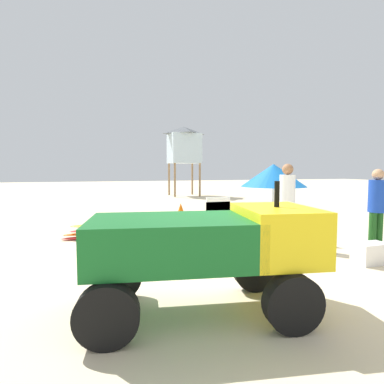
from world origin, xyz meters
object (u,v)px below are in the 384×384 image
at_px(beach_umbrella_left, 273,175).
at_px(traffic_cone_far, 327,236).
at_px(lifeguard_near_left, 287,199).
at_px(traffic_cone_near, 181,211).
at_px(utility_cart, 208,245).
at_px(lifeguard_tower, 184,145).
at_px(lifeguard_near_center, 377,205).
at_px(stacked_plastic_chairs, 216,220).
at_px(cooler_box, 371,253).
at_px(surfboard_pile, 111,230).

relative_size(beach_umbrella_left, traffic_cone_far, 4.53).
distance_m(lifeguard_near_left, traffic_cone_near, 4.50).
height_order(utility_cart, lifeguard_near_left, lifeguard_near_left).
bearing_deg(traffic_cone_far, lifeguard_near_left, 165.79).
bearing_deg(lifeguard_tower, lifeguard_near_center, -89.74).
height_order(stacked_plastic_chairs, lifeguard_near_center, lifeguard_near_center).
bearing_deg(traffic_cone_far, utility_cart, -148.32).
bearing_deg(utility_cart, cooler_box, 15.19).
distance_m(traffic_cone_near, traffic_cone_far, 4.93).
bearing_deg(surfboard_pile, utility_cart, -78.91).
distance_m(traffic_cone_far, cooler_box, 1.24).
xyz_separation_m(lifeguard_near_left, traffic_cone_far, (0.85, -0.22, -0.79)).
bearing_deg(lifeguard_tower, traffic_cone_near, -106.24).
bearing_deg(lifeguard_tower, traffic_cone_far, -92.27).
bearing_deg(lifeguard_tower, lifeguard_near_left, -96.03).
height_order(stacked_plastic_chairs, lifeguard_tower, lifeguard_tower).
relative_size(beach_umbrella_left, cooler_box, 3.57).
bearing_deg(beach_umbrella_left, lifeguard_near_left, -116.91).
bearing_deg(stacked_plastic_chairs, beach_umbrella_left, 43.71).
xyz_separation_m(utility_cart, lifeguard_near_center, (4.06, 1.47, 0.16)).
relative_size(surfboard_pile, lifeguard_near_center, 1.41).
height_order(surfboard_pile, lifeguard_near_center, lifeguard_near_center).
bearing_deg(cooler_box, beach_umbrella_left, 79.86).
xyz_separation_m(surfboard_pile, cooler_box, (4.21, -3.55, 0.03)).
relative_size(utility_cart, traffic_cone_far, 5.97).
xyz_separation_m(utility_cart, traffic_cone_far, (3.47, 2.14, -0.56)).
distance_m(utility_cart, stacked_plastic_chairs, 2.57).
relative_size(traffic_cone_near, traffic_cone_far, 1.15).
bearing_deg(traffic_cone_near, lifeguard_near_left, -74.76).
bearing_deg(stacked_plastic_chairs, lifeguard_tower, 77.12).
xyz_separation_m(surfboard_pile, beach_umbrella_left, (5.01, 0.87, 1.30)).
xyz_separation_m(traffic_cone_far, cooler_box, (-0.13, -1.24, -0.04)).
bearing_deg(traffic_cone_near, lifeguard_near_center, -63.27).
distance_m(stacked_plastic_chairs, lifeguard_tower, 13.57).
height_order(utility_cart, traffic_cone_near, utility_cart).
bearing_deg(lifeguard_near_left, traffic_cone_far, -14.21).
height_order(lifeguard_near_left, cooler_box, lifeguard_near_left).
relative_size(lifeguard_near_center, traffic_cone_far, 3.63).
bearing_deg(surfboard_pile, cooler_box, -40.12).
height_order(surfboard_pile, traffic_cone_near, traffic_cone_near).
xyz_separation_m(utility_cart, stacked_plastic_chairs, (1.02, 2.36, -0.13)).
height_order(lifeguard_tower, traffic_cone_near, lifeguard_tower).
xyz_separation_m(utility_cart, cooler_box, (3.34, 0.91, -0.60)).
xyz_separation_m(stacked_plastic_chairs, traffic_cone_near, (0.43, 4.28, -0.39)).
bearing_deg(surfboard_pile, lifeguard_tower, 65.93).
distance_m(lifeguard_tower, cooler_box, 14.77).
bearing_deg(lifeguard_near_left, cooler_box, -63.69).
relative_size(surfboard_pile, lifeguard_near_left, 1.33).
bearing_deg(utility_cart, traffic_cone_near, 77.64).
bearing_deg(cooler_box, traffic_cone_near, 108.19).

